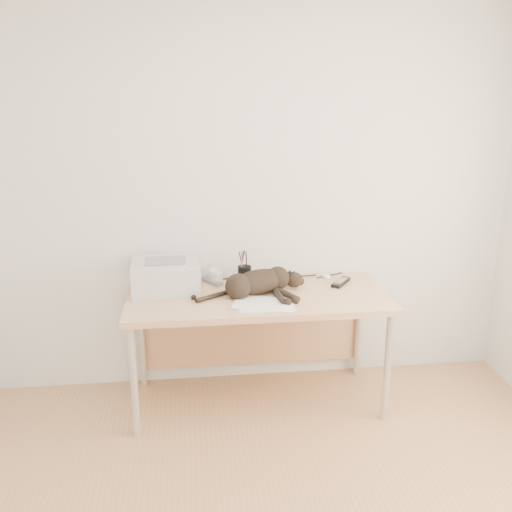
{
  "coord_description": "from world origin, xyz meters",
  "views": [
    {
      "loc": [
        -0.4,
        -1.88,
        1.98
      ],
      "look_at": [
        -0.02,
        1.34,
        1.0
      ],
      "focal_mm": 40.0,
      "sensor_mm": 36.0,
      "label": 1
    }
  ],
  "objects": [
    {
      "name": "cable_tangle",
      "position": [
        0.0,
        1.7,
        0.75
      ],
      "size": [
        1.36,
        0.09,
        0.01
      ],
      "primitive_type": null,
      "color": "black",
      "rests_on": "desk"
    },
    {
      "name": "papers",
      "position": [
        0.02,
        1.22,
        0.74
      ],
      "size": [
        0.39,
        0.31,
        0.01
      ],
      "color": "white",
      "rests_on": "desk"
    },
    {
      "name": "remote_black",
      "position": [
        0.56,
        1.52,
        0.75
      ],
      "size": [
        0.16,
        0.19,
        0.02
      ],
      "primitive_type": "cube",
      "rotation": [
        0.0,
        0.0,
        -0.64
      ],
      "color": "black",
      "rests_on": "desk"
    },
    {
      "name": "wall_back",
      "position": [
        0.0,
        1.75,
        1.3
      ],
      "size": [
        3.5,
        0.0,
        3.5
      ],
      "primitive_type": "plane",
      "rotation": [
        1.57,
        0.0,
        0.0
      ],
      "color": "silver",
      "rests_on": "floor"
    },
    {
      "name": "printer",
      "position": [
        -0.56,
        1.54,
        0.84
      ],
      "size": [
        0.43,
        0.37,
        0.2
      ],
      "color": "silver",
      "rests_on": "desk"
    },
    {
      "name": "mouse",
      "position": [
        0.5,
        1.67,
        0.76
      ],
      "size": [
        0.06,
        0.1,
        0.03
      ],
      "primitive_type": "ellipsoid",
      "rotation": [
        0.0,
        0.0,
        0.04
      ],
      "color": "white",
      "rests_on": "desk"
    },
    {
      "name": "desk",
      "position": [
        0.0,
        1.48,
        0.61
      ],
      "size": [
        1.6,
        0.7,
        0.74
      ],
      "color": "tan",
      "rests_on": "floor"
    },
    {
      "name": "cat",
      "position": [
        -0.0,
        1.4,
        0.81
      ],
      "size": [
        0.71,
        0.36,
        0.16
      ],
      "rotation": [
        0.0,
        0.0,
        0.33
      ],
      "color": "black",
      "rests_on": "desk"
    },
    {
      "name": "mug",
      "position": [
        -0.24,
        1.63,
        0.79
      ],
      "size": [
        0.14,
        0.14,
        0.1
      ],
      "primitive_type": "imported",
      "rotation": [
        0.0,
        0.0,
        0.68
      ],
      "color": "white",
      "rests_on": "desk"
    },
    {
      "name": "pen_cup",
      "position": [
        -0.06,
        1.6,
        0.8
      ],
      "size": [
        0.09,
        0.09,
        0.22
      ],
      "color": "black",
      "rests_on": "desk"
    },
    {
      "name": "remote_grey",
      "position": [
        -0.27,
        1.64,
        0.75
      ],
      "size": [
        0.15,
        0.18,
        0.02
      ],
      "primitive_type": "cube",
      "rotation": [
        0.0,
        0.0,
        0.61
      ],
      "color": "slate",
      "rests_on": "desk"
    }
  ]
}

